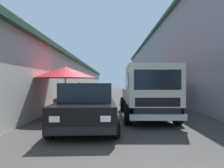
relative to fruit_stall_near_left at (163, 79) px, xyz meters
The scene contains 10 objects.
ground 5.43m from the fruit_stall_near_left, 25.59° to the left, with size 90.00×90.00×0.00m, color #3D3A38.
building_left_whitewash 11.65m from the fruit_stall_near_left, 53.54° to the left, with size 49.80×7.50×3.45m.
building_right_concrete 8.65m from the fruit_stall_near_left, 35.26° to the right, with size 49.80×7.50×6.78m.
fruit_stall_near_left is the anchor object (origin of this frame).
fruit_stall_far_right 3.39m from the fruit_stall_near_left, 14.49° to the left, with size 2.36×2.36×2.14m.
fruit_stall_far_left 5.37m from the fruit_stall_near_left, 115.08° to the left, with size 2.72×2.72×2.24m.
hatchback_car 5.62m from the fruit_stall_near_left, 139.25° to the left, with size 3.99×2.07×1.45m.
delivery_truck 3.56m from the fruit_stall_near_left, 156.56° to the left, with size 4.93×1.98×2.08m.
vendor_by_crates 6.01m from the fruit_stall_near_left, 60.12° to the left, with size 0.44×0.52×1.57m.
plastic_stool 5.36m from the fruit_stall_near_left, 52.82° to the left, with size 0.30×0.30×0.43m.
Camera 1 is at (-1.69, 0.53, 1.47)m, focal length 30.39 mm.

